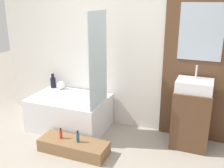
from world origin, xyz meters
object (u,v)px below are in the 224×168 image
(wooden_step_bench, at_px, (74,146))
(bottle_soap_secondary, at_px, (78,137))
(sink, at_px, (195,85))
(bathtub, at_px, (70,112))
(bottle_soap_primary, at_px, (61,134))
(vase_tall_dark, at_px, (53,82))
(vase_round_light, at_px, (61,85))

(wooden_step_bench, xyz_separation_m, bottle_soap_secondary, (0.07, 0.00, 0.15))
(wooden_step_bench, xyz_separation_m, sink, (1.35, 0.74, 0.76))
(wooden_step_bench, height_order, bottle_soap_secondary, bottle_soap_secondary)
(bathtub, xyz_separation_m, bottle_soap_secondary, (0.46, -0.58, -0.02))
(bottle_soap_primary, bearing_deg, bathtub, 109.95)
(sink, distance_m, bottle_soap_primary, 1.80)
(wooden_step_bench, height_order, sink, sink)
(vase_tall_dark, bearing_deg, vase_round_light, -8.01)
(bathtub, distance_m, sink, 1.84)
(bottle_soap_secondary, bearing_deg, sink, 29.94)
(sink, height_order, vase_tall_dark, sink)
(bathtub, relative_size, wooden_step_bench, 1.24)
(bathtub, relative_size, vase_round_light, 8.57)
(vase_tall_dark, relative_size, vase_round_light, 1.77)
(bottle_soap_primary, bearing_deg, vase_tall_dark, 127.69)
(vase_round_light, height_order, bottle_soap_primary, vase_round_light)
(vase_round_light, relative_size, bottle_soap_secondary, 0.83)
(wooden_step_bench, bearing_deg, vase_tall_dark, 134.34)
(vase_tall_dark, bearing_deg, bottle_soap_secondary, -43.49)
(bathtub, bearing_deg, wooden_step_bench, -56.19)
(wooden_step_bench, bearing_deg, sink, 28.69)
(bottle_soap_secondary, bearing_deg, vase_round_light, 131.74)
(sink, bearing_deg, wooden_step_bench, -151.31)
(bathtub, height_order, sink, sink)
(sink, xyz_separation_m, bottle_soap_primary, (-1.53, -0.74, -0.61))
(vase_tall_dark, xyz_separation_m, vase_round_light, (0.16, -0.02, -0.03))
(sink, xyz_separation_m, vase_tall_dark, (-2.20, 0.14, -0.26))
(vase_round_light, height_order, bottle_soap_secondary, vase_round_light)
(vase_tall_dark, distance_m, vase_round_light, 0.17)
(sink, height_order, vase_round_light, sink)
(sink, distance_m, vase_round_light, 2.06)
(bathtub, height_order, bottle_soap_secondary, bathtub)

